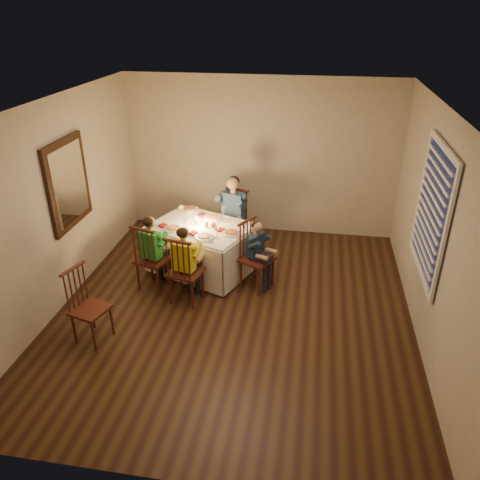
% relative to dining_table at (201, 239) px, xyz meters
% --- Properties ---
extents(ground, '(5.00, 5.00, 0.00)m').
position_rel_dining_table_xyz_m(ground, '(0.65, -0.94, -0.52)').
color(ground, black).
rests_on(ground, ground).
extents(wall_left, '(0.02, 5.00, 2.60)m').
position_rel_dining_table_xyz_m(wall_left, '(-1.60, -0.94, 0.78)').
color(wall_left, beige).
rests_on(wall_left, ground).
extents(wall_right, '(0.02, 5.00, 2.60)m').
position_rel_dining_table_xyz_m(wall_right, '(2.90, -0.94, 0.78)').
color(wall_right, beige).
rests_on(wall_right, ground).
extents(wall_back, '(4.50, 0.02, 2.60)m').
position_rel_dining_table_xyz_m(wall_back, '(0.65, 1.56, 0.78)').
color(wall_back, beige).
rests_on(wall_back, ground).
extents(ceiling, '(5.00, 5.00, 0.00)m').
position_rel_dining_table_xyz_m(ceiling, '(0.65, -0.94, 2.08)').
color(ceiling, white).
rests_on(ceiling, wall_back).
extents(dining_table, '(1.67, 1.45, 0.70)m').
position_rel_dining_table_xyz_m(dining_table, '(0.00, 0.00, 0.00)').
color(dining_table, silver).
rests_on(dining_table, ground).
extents(chair_adult, '(0.49, 0.48, 0.99)m').
position_rel_dining_table_xyz_m(chair_adult, '(0.34, 0.71, -0.52)').
color(chair_adult, '#3A1810').
rests_on(chair_adult, ground).
extents(chair_near_left, '(0.50, 0.49, 0.99)m').
position_rel_dining_table_xyz_m(chair_near_left, '(-0.54, -0.58, -0.52)').
color(chair_near_left, '#3A1810').
rests_on(chair_near_left, ground).
extents(chair_near_right, '(0.48, 0.46, 0.99)m').
position_rel_dining_table_xyz_m(chair_near_right, '(-0.01, -0.83, -0.52)').
color(chair_near_right, '#3A1810').
rests_on(chair_near_right, ground).
extents(chair_end, '(0.53, 0.54, 0.99)m').
position_rel_dining_table_xyz_m(chair_end, '(0.86, -0.33, -0.52)').
color(chair_end, '#3A1810').
rests_on(chair_end, ground).
extents(chair_extra, '(0.46, 0.47, 0.94)m').
position_rel_dining_table_xyz_m(chair_extra, '(-0.88, -1.79, -0.52)').
color(chair_extra, '#3A1810').
rests_on(chair_extra, ground).
extents(adult, '(0.54, 0.51, 1.23)m').
position_rel_dining_table_xyz_m(adult, '(0.34, 0.71, -0.52)').
color(adult, navy).
rests_on(adult, ground).
extents(child_green, '(0.45, 0.43, 1.09)m').
position_rel_dining_table_xyz_m(child_green, '(-0.54, -0.58, -0.52)').
color(child_green, green).
rests_on(child_green, ground).
extents(child_yellow, '(0.43, 0.41, 1.09)m').
position_rel_dining_table_xyz_m(child_yellow, '(-0.01, -0.83, -0.52)').
color(child_yellow, yellow).
rests_on(child_yellow, ground).
extents(child_teal, '(0.40, 0.41, 1.00)m').
position_rel_dining_table_xyz_m(child_teal, '(0.86, -0.33, -0.52)').
color(child_teal, '#17293B').
rests_on(child_teal, ground).
extents(setting_adult, '(0.34, 0.34, 0.02)m').
position_rel_dining_table_xyz_m(setting_adult, '(0.11, 0.28, 0.22)').
color(setting_adult, white).
rests_on(setting_adult, dining_table).
extents(setting_green, '(0.34, 0.34, 0.02)m').
position_rel_dining_table_xyz_m(setting_green, '(-0.35, -0.18, 0.22)').
color(setting_green, white).
rests_on(setting_green, dining_table).
extents(setting_yellow, '(0.34, 0.34, 0.02)m').
position_rel_dining_table_xyz_m(setting_yellow, '(0.14, -0.36, 0.22)').
color(setting_yellow, white).
rests_on(setting_yellow, dining_table).
extents(setting_teal, '(0.34, 0.34, 0.02)m').
position_rel_dining_table_xyz_m(setting_teal, '(0.48, -0.18, 0.22)').
color(setting_teal, white).
rests_on(setting_teal, dining_table).
extents(candle_left, '(0.06, 0.06, 0.10)m').
position_rel_dining_table_xyz_m(candle_left, '(-0.06, 0.02, 0.26)').
color(candle_left, white).
rests_on(candle_left, dining_table).
extents(candle_right, '(0.06, 0.06, 0.10)m').
position_rel_dining_table_xyz_m(candle_right, '(0.09, -0.04, 0.26)').
color(candle_right, white).
rests_on(candle_right, dining_table).
extents(squash, '(0.09, 0.09, 0.09)m').
position_rel_dining_table_xyz_m(squash, '(-0.43, 0.48, 0.25)').
color(squash, '#F7EC41').
rests_on(squash, dining_table).
extents(orange_fruit, '(0.08, 0.08, 0.08)m').
position_rel_dining_table_xyz_m(orange_fruit, '(0.18, -0.02, 0.25)').
color(orange_fruit, orange).
rests_on(orange_fruit, dining_table).
extents(serving_bowl, '(0.26, 0.26, 0.05)m').
position_rel_dining_table_xyz_m(serving_bowl, '(-0.27, 0.46, 0.24)').
color(serving_bowl, white).
rests_on(serving_bowl, dining_table).
extents(wall_mirror, '(0.06, 0.95, 1.15)m').
position_rel_dining_table_xyz_m(wall_mirror, '(-1.57, -0.64, 0.98)').
color(wall_mirror, black).
rests_on(wall_mirror, wall_left).
extents(window_blinds, '(0.07, 1.34, 1.54)m').
position_rel_dining_table_xyz_m(window_blinds, '(2.86, -0.84, 0.98)').
color(window_blinds, '#0E1538').
rests_on(window_blinds, wall_right).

